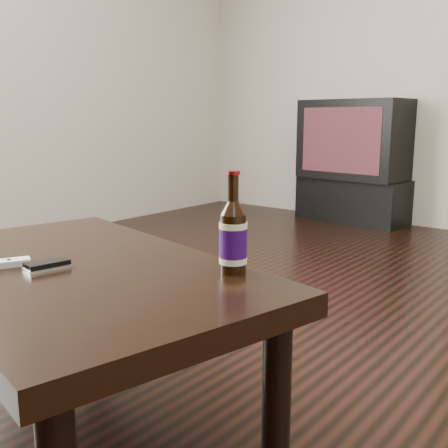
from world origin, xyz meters
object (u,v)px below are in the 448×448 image
Objects in this scene: coffee_table at (76,284)px; beer_bottle at (233,238)px; phone at (47,265)px; tv_stand at (355,199)px; tv at (358,139)px.

beer_bottle is (0.39, 0.21, 0.15)m from coffee_table.
phone is at bearing -101.85° from coffee_table.
phone reaches higher than coffee_table.
tv_stand is 7.21× the size of phone.
coffee_table reaches higher than tv_stand.
tv is 3.37× the size of beer_bottle.
coffee_table is (0.67, -3.22, -0.28)m from tv.
tv is at bearing 109.44° from beer_bottle.
coffee_table is at bearing -72.70° from tv.
tv reaches higher than beer_bottle.
tv_stand is at bearing 101.78° from coffee_table.
tv is 3.20m from beer_bottle.
beer_bottle reaches higher than phone.
tv is at bearing -90.00° from tv_stand.
coffee_table is 0.10m from phone.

